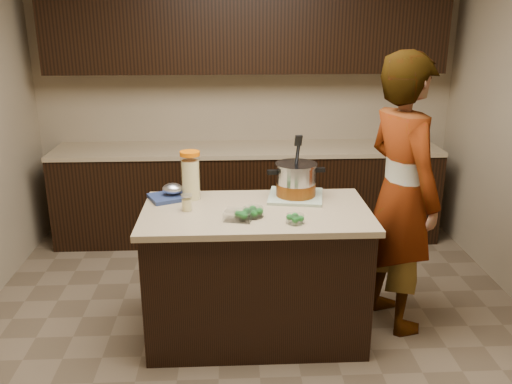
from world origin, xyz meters
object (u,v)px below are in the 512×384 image
island (256,273)px  stock_pot (296,182)px  person (401,195)px  lemonade_pitcher (191,177)px

island → stock_pot: 0.67m
stock_pot → person: 0.71m
stock_pot → person: bearing=-15.2°
lemonade_pitcher → person: size_ratio=0.17×
stock_pot → person: size_ratio=0.21×
person → island: bearing=80.6°
person → stock_pot: bearing=65.2°
person → lemonade_pitcher: bearing=68.6°
island → person: size_ratio=0.77×
stock_pot → person: person is taller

